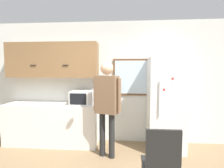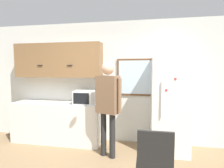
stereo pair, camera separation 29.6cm
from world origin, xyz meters
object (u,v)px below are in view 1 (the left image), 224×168
(refrigerator, at_px, (166,104))
(chair, at_px, (161,162))
(microwave, at_px, (82,98))
(person, at_px, (107,99))

(refrigerator, distance_m, chair, 1.59)
(microwave, bearing_deg, refrigerator, -1.76)
(refrigerator, height_order, chair, refrigerator)
(chair, bearing_deg, microwave, -48.48)
(microwave, distance_m, person, 0.75)
(refrigerator, bearing_deg, person, -160.05)
(refrigerator, relative_size, chair, 1.98)
(chair, bearing_deg, person, -53.61)
(person, relative_size, chair, 1.87)
(microwave, xyz_separation_m, refrigerator, (1.73, -0.05, -0.10))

